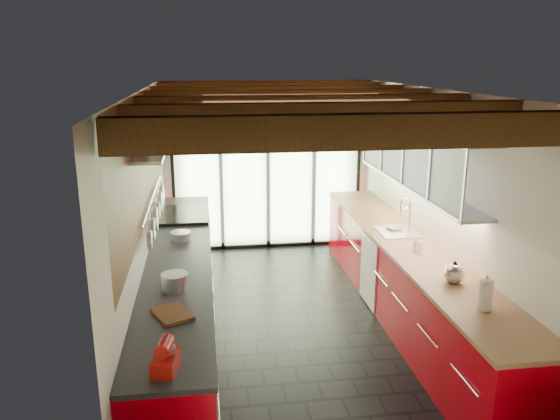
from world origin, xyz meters
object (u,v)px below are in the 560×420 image
Objects in this scene: kettle at (454,272)px; paper_towel at (486,295)px; stand_mixer at (166,357)px; soap_bottle at (418,243)px; bowl at (394,228)px.

paper_towel reaches higher than kettle.
stand_mixer is at bearing -156.21° from kettle.
paper_towel reaches higher than soap_bottle.
paper_towel reaches higher than stand_mixer.
stand_mixer is 3.22m from soap_bottle.
kettle is at bearing 90.00° from paper_towel.
stand_mixer reaches higher than bowl.
kettle is at bearing -90.00° from soap_bottle.
kettle is at bearing 23.79° from stand_mixer.
paper_towel is at bearing -90.00° from kettle.
bowl is (0.00, 0.75, -0.06)m from soap_bottle.
soap_bottle reaches higher than bowl.
paper_towel is at bearing -90.00° from bowl.
stand_mixer is 1.54× the size of bowl.
stand_mixer is at bearing -167.81° from paper_towel.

